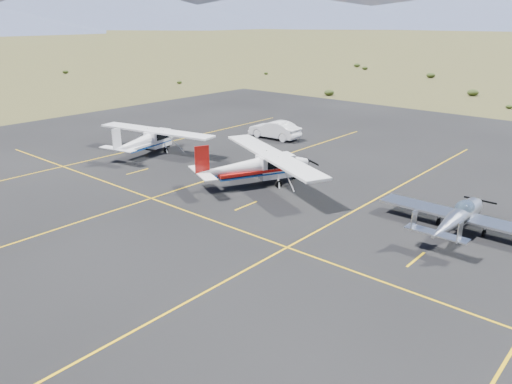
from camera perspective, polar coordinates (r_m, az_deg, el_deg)
ground at (r=29.20m, az=13.93°, el=-3.42°), size 1600.00×1600.00×0.00m
apron at (r=32.66m, az=3.02°, el=-0.37°), size 72.00×72.00×0.02m
aircraft_low_wing at (r=28.74m, az=22.20°, el=-2.63°), size 6.60×9.24×2.02m
aircraft_cessna at (r=34.19m, az=0.01°, el=3.06°), size 9.22×12.06×3.18m
aircraft_plain at (r=43.10m, az=-12.31°, el=5.89°), size 7.11×11.36×2.87m
sedan at (r=47.86m, az=2.13°, el=7.13°), size 2.07×5.18×1.68m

